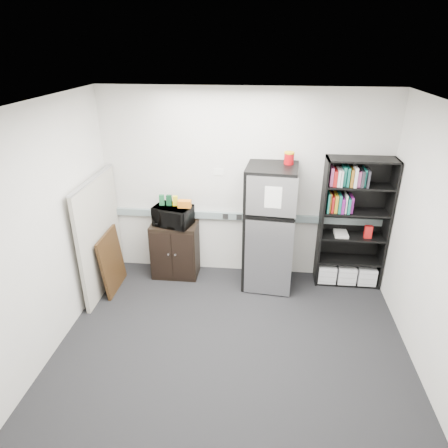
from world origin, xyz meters
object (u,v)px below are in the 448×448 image
(cabinet, at_px, (175,250))
(bookshelf, at_px, (353,225))
(microwave, at_px, (173,216))
(refrigerator, at_px, (269,228))
(cubicle_partition, at_px, (100,235))

(cabinet, bearing_deg, bookshelf, 1.48)
(microwave, bearing_deg, refrigerator, 11.74)
(cabinet, bearing_deg, cubicle_partition, -155.59)
(cubicle_partition, xyz_separation_m, cabinet, (0.93, 0.42, -0.40))
(bookshelf, distance_m, microwave, 2.50)
(bookshelf, height_order, refrigerator, bookshelf)
(bookshelf, xyz_separation_m, microwave, (-2.50, -0.08, 0.06))
(cubicle_partition, bearing_deg, bookshelf, 8.06)
(cabinet, height_order, refrigerator, refrigerator)
(cubicle_partition, distance_m, cabinet, 1.09)
(refrigerator, bearing_deg, microwave, -177.81)
(bookshelf, bearing_deg, refrigerator, -172.80)
(microwave, bearing_deg, cubicle_partition, -141.97)
(bookshelf, distance_m, cabinet, 2.55)
(bookshelf, bearing_deg, microwave, -178.16)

